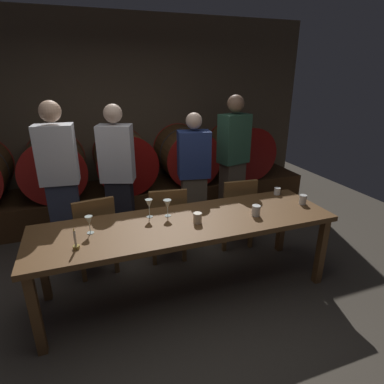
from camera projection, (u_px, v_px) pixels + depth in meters
name	position (u px, v px, depth m)	size (l,w,h in m)	color
ground_plane	(163.00, 296.00, 3.05)	(8.15, 8.15, 0.00)	#4C443A
back_wall	(116.00, 115.00, 4.86)	(6.27, 0.24, 2.84)	brown
barrel_shelf	(127.00, 199.00, 4.81)	(5.64, 0.90, 0.43)	#4C2D16
wine_barrel_left	(55.00, 166.00, 4.28)	(0.83, 0.87, 0.83)	#513319
wine_barrel_center	(124.00, 160.00, 4.58)	(0.83, 0.87, 0.83)	brown
wine_barrel_right	(186.00, 154.00, 4.88)	(0.83, 0.87, 0.83)	#513319
wine_barrel_far_right	(240.00, 150.00, 5.18)	(0.83, 0.87, 0.83)	brown
dining_table	(187.00, 228.00, 2.90)	(2.75, 0.79, 0.76)	brown
chair_left	(95.00, 232.00, 3.26)	(0.45, 0.45, 0.88)	brown
chair_center	(167.00, 220.00, 3.51)	(0.45, 0.45, 0.88)	brown
chair_right	(236.00, 209.00, 3.79)	(0.43, 0.43, 0.88)	brown
guest_far_left	(61.00, 184.00, 3.34)	(0.40, 0.28, 1.78)	#33384C
guest_center_left	(118.00, 176.00, 3.72)	(0.44, 0.35, 1.71)	black
guest_center_right	(194.00, 178.00, 3.88)	(0.42, 0.30, 1.60)	brown
guest_far_right	(233.00, 162.00, 4.19)	(0.42, 0.32, 1.77)	brown
candle_center	(76.00, 243.00, 2.41)	(0.05, 0.05, 0.18)	olive
wine_glass_left	(89.00, 221.00, 2.63)	(0.06, 0.06, 0.16)	silver
wine_glass_center	(149.00, 204.00, 2.92)	(0.07, 0.07, 0.18)	silver
wine_glass_right	(167.00, 205.00, 2.94)	(0.08, 0.08, 0.16)	silver
cup_far_left	(198.00, 218.00, 2.83)	(0.08, 0.08, 0.09)	beige
cup_center_left	(256.00, 211.00, 2.97)	(0.08, 0.08, 0.10)	white
cup_center_right	(277.00, 191.00, 3.49)	(0.07, 0.07, 0.08)	white
cup_far_right	(303.00, 200.00, 3.23)	(0.07, 0.07, 0.10)	white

